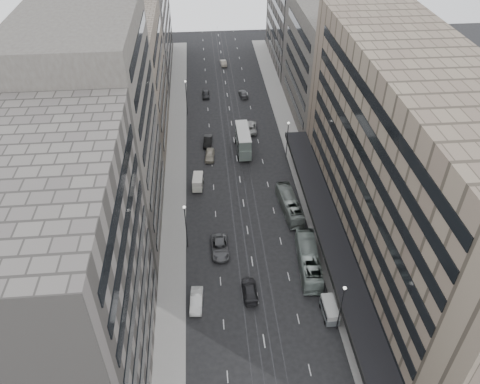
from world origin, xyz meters
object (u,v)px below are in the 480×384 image
object	(u,v)px
bus_far	(290,204)
sedan_2	(220,248)
panel_van	(198,182)
double_decker	(243,140)
bus_near	(309,260)
sedan_1	(196,301)
vw_microbus	(330,310)

from	to	relation	value
bus_far	sedan_2	size ratio (longest dim) A/B	1.79
panel_van	double_decker	bearing A→B (deg)	55.97
panel_van	bus_near	bearing A→B (deg)	-47.60
sedan_1	sedan_2	xyz separation A→B (m)	(3.77, 9.91, 0.03)
double_decker	vw_microbus	xyz separation A→B (m)	(7.70, -41.31, -1.34)
vw_microbus	panel_van	size ratio (longest dim) A/B	1.03
panel_van	sedan_1	xyz separation A→B (m)	(-0.70, -26.50, -0.56)
vw_microbus	sedan_2	bearing A→B (deg)	135.45
bus_far	sedan_1	distance (m)	24.52
panel_van	sedan_2	distance (m)	16.89
panel_van	sedan_2	world-z (taller)	panel_van
sedan_1	sedan_2	world-z (taller)	sedan_2
sedan_1	bus_far	bearing A→B (deg)	53.01
bus_near	panel_van	distance (m)	26.46
bus_near	bus_far	distance (m)	13.11
bus_near	vw_microbus	world-z (taller)	bus_near
bus_far	sedan_2	world-z (taller)	bus_far
double_decker	sedan_1	world-z (taller)	double_decker
sedan_2	bus_far	bearing A→B (deg)	33.85
double_decker	sedan_1	size ratio (longest dim) A/B	1.86
panel_van	bus_far	bearing A→B (deg)	-22.19
bus_far	sedan_2	bearing A→B (deg)	29.38
sedan_1	sedan_2	distance (m)	10.60
bus_far	bus_near	bearing A→B (deg)	87.00
bus_near	vw_microbus	bearing A→B (deg)	100.95
vw_microbus	panel_van	xyz separation A→B (m)	(-17.00, 29.97, 0.10)
bus_far	vw_microbus	size ratio (longest dim) A/B	2.52
bus_near	sedan_2	size ratio (longest dim) A/B	1.98
bus_near	sedan_1	size ratio (longest dim) A/B	2.45
double_decker	panel_van	size ratio (longest dim) A/B	2.19
bus_far	sedan_2	xyz separation A→B (m)	(-12.31, -8.58, -0.64)
vw_microbus	sedan_2	world-z (taller)	vw_microbus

